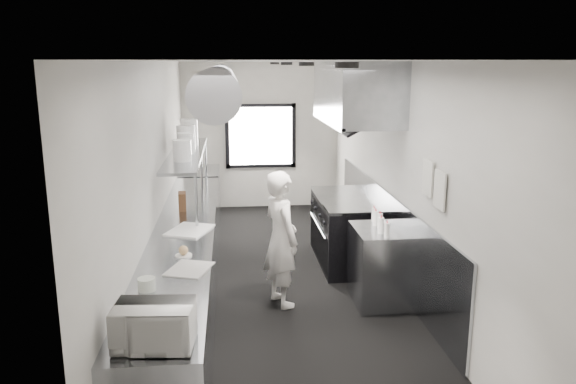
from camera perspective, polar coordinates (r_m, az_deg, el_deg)
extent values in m
cube|color=black|center=(7.38, -0.90, -9.17)|extent=(3.00, 8.00, 0.01)
cube|color=silver|center=(6.83, -0.98, 13.13)|extent=(3.00, 8.00, 0.01)
cube|color=#BBB8B1|center=(10.91, -2.79, 5.71)|extent=(3.00, 0.02, 2.80)
cube|color=#BBB8B1|center=(3.19, 5.56, -12.86)|extent=(3.00, 0.02, 2.80)
cube|color=#BBB8B1|center=(7.01, -13.25, 1.25)|extent=(0.02, 8.00, 2.80)
cube|color=#BBB8B1|center=(7.26, 10.95, 1.76)|extent=(0.02, 8.00, 2.80)
cube|color=gray|center=(7.74, 9.90, -3.99)|extent=(0.03, 5.50, 1.10)
cylinder|color=#999AA1|center=(7.21, -6.91, 11.04)|extent=(0.40, 6.40, 0.40)
cube|color=silver|center=(10.87, -2.78, 5.68)|extent=(1.20, 0.03, 1.10)
cube|color=black|center=(10.84, -2.82, 8.71)|extent=(1.36, 0.03, 0.08)
cube|color=black|center=(10.98, -2.75, 2.72)|extent=(1.36, 0.03, 0.08)
cube|color=black|center=(10.88, -6.17, 5.63)|extent=(0.08, 0.03, 1.25)
cube|color=black|center=(10.95, 0.58, 5.75)|extent=(0.08, 0.03, 1.25)
cube|color=gray|center=(7.71, 6.87, 10.05)|extent=(0.80, 2.20, 0.80)
cube|color=gray|center=(7.66, 3.99, 7.17)|extent=(0.05, 2.20, 0.05)
cube|color=black|center=(7.71, 6.22, 7.54)|extent=(0.50, 2.10, 0.28)
cube|color=gray|center=(6.75, -10.38, -7.46)|extent=(0.70, 6.00, 0.90)
cube|color=gray|center=(7.93, -10.27, 3.84)|extent=(0.45, 3.00, 0.04)
cylinder|color=gray|center=(6.61, -9.29, -0.87)|extent=(0.04, 0.04, 0.66)
cylinder|color=gray|center=(7.97, -8.75, 1.54)|extent=(0.04, 0.04, 0.66)
cylinder|color=gray|center=(9.35, -8.36, 3.24)|extent=(0.04, 0.04, 0.66)
cube|color=black|center=(8.03, 6.14, -3.97)|extent=(0.85, 1.60, 0.90)
cube|color=gray|center=(7.91, 6.23, -0.71)|extent=(0.85, 1.60, 0.04)
cube|color=gray|center=(7.96, 3.25, -4.07)|extent=(0.03, 1.55, 0.80)
cylinder|color=gray|center=(7.93, 3.04, -3.39)|extent=(0.03, 1.30, 0.03)
cube|color=gray|center=(6.77, 9.45, -7.36)|extent=(0.65, 0.80, 0.90)
cube|color=gray|center=(10.29, -8.88, -0.26)|extent=(0.70, 1.20, 0.90)
cube|color=beige|center=(6.09, 13.99, 1.39)|extent=(0.02, 0.28, 0.38)
cube|color=beige|center=(5.78, 15.12, 0.21)|extent=(0.02, 0.28, 0.38)
imported|color=silver|center=(6.52, -0.72, -4.74)|extent=(0.58, 0.69, 1.60)
imported|color=silver|center=(4.02, -13.43, -13.04)|extent=(0.52, 0.42, 0.30)
cylinder|color=beige|center=(4.53, -14.47, -11.36)|extent=(0.15, 0.15, 0.10)
cylinder|color=beige|center=(4.97, -14.13, -9.05)|extent=(0.15, 0.15, 0.11)
cube|color=silver|center=(5.38, -9.96, -7.68)|extent=(0.48, 0.53, 0.01)
cylinder|color=white|center=(5.74, -10.53, -6.34)|extent=(0.22, 0.22, 0.01)
sphere|color=tan|center=(5.72, -10.56, -5.83)|extent=(0.09, 0.09, 0.09)
cube|color=white|center=(6.56, -9.95, -3.82)|extent=(0.58, 0.66, 0.02)
cube|color=brown|center=(7.46, -10.67, -0.93)|extent=(0.11, 0.22, 0.23)
cylinder|color=white|center=(7.21, -10.68, 4.16)|extent=(0.29, 0.29, 0.27)
cylinder|color=white|center=(7.76, -10.35, 4.86)|extent=(0.30, 0.30, 0.29)
cylinder|color=white|center=(7.96, -10.28, 5.36)|extent=(0.34, 0.34, 0.37)
cylinder|color=white|center=(8.50, -9.99, 5.95)|extent=(0.33, 0.33, 0.40)
cylinder|color=white|center=(6.30, 9.99, -3.83)|extent=(0.06, 0.06, 0.17)
cylinder|color=white|center=(6.42, 9.41, -3.39)|extent=(0.08, 0.08, 0.19)
cylinder|color=white|center=(6.63, 9.30, -2.90)|extent=(0.07, 0.07, 0.18)
cylinder|color=white|center=(6.73, 8.87, -2.64)|extent=(0.07, 0.07, 0.18)
cylinder|color=white|center=(6.89, 8.71, -2.30)|extent=(0.07, 0.07, 0.17)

